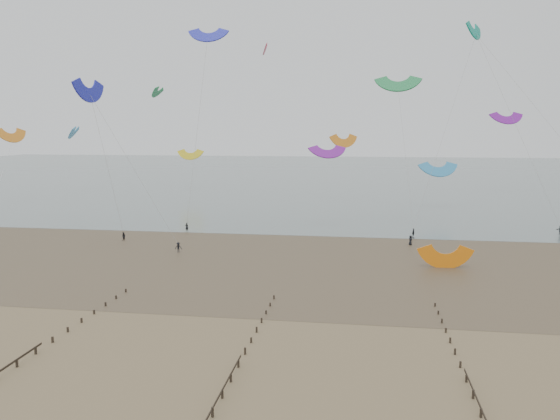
# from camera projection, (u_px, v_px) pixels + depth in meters

# --- Properties ---
(ground) EXTENTS (500.00, 500.00, 0.00)m
(ground) POSITION_uv_depth(u_px,v_px,m) (212.00, 336.00, 51.56)
(ground) COLOR brown
(ground) RESTS_ON ground
(sea_and_shore) EXTENTS (500.00, 665.00, 0.03)m
(sea_and_shore) POSITION_uv_depth(u_px,v_px,m) (246.00, 253.00, 85.81)
(sea_and_shore) COLOR #475654
(sea_and_shore) RESTS_ON ground
(kitesurfer_lead) EXTENTS (0.64, 0.43, 1.71)m
(kitesurfer_lead) POSITION_uv_depth(u_px,v_px,m) (187.00, 227.00, 104.25)
(kitesurfer_lead) COLOR black
(kitesurfer_lead) RESTS_ON ground
(kitesurfers) EXTENTS (126.21, 25.55, 1.89)m
(kitesurfers) POSITION_uv_depth(u_px,v_px,m) (396.00, 236.00, 95.65)
(kitesurfers) COLOR black
(kitesurfers) RESTS_ON ground
(grounded_kite) EXTENTS (6.59, 5.22, 3.54)m
(grounded_kite) POSITION_uv_depth(u_px,v_px,m) (445.00, 268.00, 76.90)
(grounded_kite) COLOR orange
(grounded_kite) RESTS_ON ground
(kites_airborne) EXTENTS (227.64, 115.02, 42.33)m
(kites_airborne) POSITION_uv_depth(u_px,v_px,m) (297.00, 127.00, 136.64)
(kites_airborne) COLOR #157C3B
(kites_airborne) RESTS_ON ground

